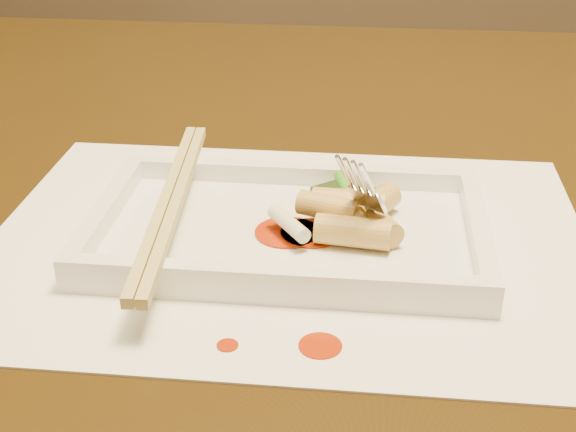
# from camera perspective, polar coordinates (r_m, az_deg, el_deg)

# --- Properties ---
(table) EXTENTS (1.40, 0.90, 0.75)m
(table) POSITION_cam_1_polar(r_m,az_deg,el_deg) (0.70, -3.98, -3.85)
(table) COLOR black
(table) RESTS_ON ground
(placemat) EXTENTS (0.40, 0.30, 0.00)m
(placemat) POSITION_cam_1_polar(r_m,az_deg,el_deg) (0.54, 0.00, -1.77)
(placemat) COLOR white
(placemat) RESTS_ON table
(sauce_splatter_a) EXTENTS (0.02, 0.02, 0.00)m
(sauce_splatter_a) POSITION_cam_1_polar(r_m,az_deg,el_deg) (0.44, 2.31, -9.20)
(sauce_splatter_a) COLOR #A82604
(sauce_splatter_a) RESTS_ON placemat
(sauce_splatter_b) EXTENTS (0.01, 0.01, 0.00)m
(sauce_splatter_b) POSITION_cam_1_polar(r_m,az_deg,el_deg) (0.44, -4.33, -9.15)
(sauce_splatter_b) COLOR #A82604
(sauce_splatter_b) RESTS_ON placemat
(plate_base) EXTENTS (0.26, 0.16, 0.01)m
(plate_base) POSITION_cam_1_polar(r_m,az_deg,el_deg) (0.54, 0.00, -1.33)
(plate_base) COLOR white
(plate_base) RESTS_ON placemat
(plate_rim_far) EXTENTS (0.26, 0.01, 0.01)m
(plate_rim_far) POSITION_cam_1_polar(r_m,az_deg,el_deg) (0.60, 0.77, 3.03)
(plate_rim_far) COLOR white
(plate_rim_far) RESTS_ON plate_base
(plate_rim_near) EXTENTS (0.26, 0.01, 0.01)m
(plate_rim_near) POSITION_cam_1_polar(r_m,az_deg,el_deg) (0.47, -0.98, -4.53)
(plate_rim_near) COLOR white
(plate_rim_near) RESTS_ON plate_base
(plate_rim_left) EXTENTS (0.01, 0.14, 0.01)m
(plate_rim_left) POSITION_cam_1_polar(r_m,az_deg,el_deg) (0.56, -12.81, 0.36)
(plate_rim_left) COLOR white
(plate_rim_left) RESTS_ON plate_base
(plate_rim_right) EXTENTS (0.01, 0.14, 0.01)m
(plate_rim_right) POSITION_cam_1_polar(r_m,az_deg,el_deg) (0.53, 13.38, -0.95)
(plate_rim_right) COLOR white
(plate_rim_right) RESTS_ON plate_base
(veg_piece) EXTENTS (0.05, 0.05, 0.01)m
(veg_piece) POSITION_cam_1_polar(r_m,az_deg,el_deg) (0.56, 3.98, 1.48)
(veg_piece) COLOR black
(veg_piece) RESTS_ON plate_base
(scallion_white) EXTENTS (0.03, 0.04, 0.01)m
(scallion_white) POSITION_cam_1_polar(r_m,az_deg,el_deg) (0.52, 0.05, -0.53)
(scallion_white) COLOR #EAEACC
(scallion_white) RESTS_ON plate_base
(scallion_green) EXTENTS (0.03, 0.08, 0.01)m
(scallion_green) POSITION_cam_1_polar(r_m,az_deg,el_deg) (0.54, 4.64, 1.03)
(scallion_green) COLOR #318D16
(scallion_green) RESTS_ON plate_base
(chopstick_a) EXTENTS (0.03, 0.25, 0.01)m
(chopstick_a) POSITION_cam_1_polar(r_m,az_deg,el_deg) (0.54, -8.69, 1.14)
(chopstick_a) COLOR tan
(chopstick_a) RESTS_ON plate_rim_near
(chopstick_b) EXTENTS (0.03, 0.25, 0.01)m
(chopstick_b) POSITION_cam_1_polar(r_m,az_deg,el_deg) (0.54, -7.87, 1.10)
(chopstick_b) COLOR tan
(chopstick_b) RESTS_ON plate_rim_near
(fork) EXTENTS (0.09, 0.10, 0.14)m
(fork) POSITION_cam_1_polar(r_m,az_deg,el_deg) (0.52, 8.01, 6.83)
(fork) COLOR silver
(fork) RESTS_ON plate_base
(sauce_blob_0) EXTENTS (0.04, 0.04, 0.00)m
(sauce_blob_0) POSITION_cam_1_polar(r_m,az_deg,el_deg) (0.53, 1.62, -1.22)
(sauce_blob_0) COLOR #A82604
(sauce_blob_0) RESTS_ON plate_base
(sauce_blob_1) EXTENTS (0.04, 0.04, 0.00)m
(sauce_blob_1) POSITION_cam_1_polar(r_m,az_deg,el_deg) (0.53, -0.07, -1.17)
(sauce_blob_1) COLOR #A82604
(sauce_blob_1) RESTS_ON plate_base
(rice_cake_0) EXTENTS (0.03, 0.04, 0.02)m
(rice_cake_0) POSITION_cam_1_polar(r_m,az_deg,el_deg) (0.53, 4.83, -0.20)
(rice_cake_0) COLOR tan
(rice_cake_0) RESTS_ON plate_base
(rice_cake_1) EXTENTS (0.04, 0.05, 0.02)m
(rice_cake_1) POSITION_cam_1_polar(r_m,az_deg,el_deg) (0.54, 6.13, 0.70)
(rice_cake_1) COLOR tan
(rice_cake_1) RESTS_ON plate_base
(rice_cake_2) EXTENTS (0.05, 0.02, 0.02)m
(rice_cake_2) POSITION_cam_1_polar(r_m,az_deg,el_deg) (0.53, 4.33, 0.97)
(rice_cake_2) COLOR tan
(rice_cake_2) RESTS_ON plate_base
(rice_cake_3) EXTENTS (0.05, 0.02, 0.02)m
(rice_cake_3) POSITION_cam_1_polar(r_m,az_deg,el_deg) (0.51, 4.66, -1.13)
(rice_cake_3) COLOR tan
(rice_cake_3) RESTS_ON plate_base
(rice_cake_4) EXTENTS (0.04, 0.05, 0.02)m
(rice_cake_4) POSITION_cam_1_polar(r_m,az_deg,el_deg) (0.52, 6.25, -0.34)
(rice_cake_4) COLOR tan
(rice_cake_4) RESTS_ON plate_base
(rice_cake_5) EXTENTS (0.04, 0.03, 0.02)m
(rice_cake_5) POSITION_cam_1_polar(r_m,az_deg,el_deg) (0.53, 2.87, 0.64)
(rice_cake_5) COLOR tan
(rice_cake_5) RESTS_ON plate_base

